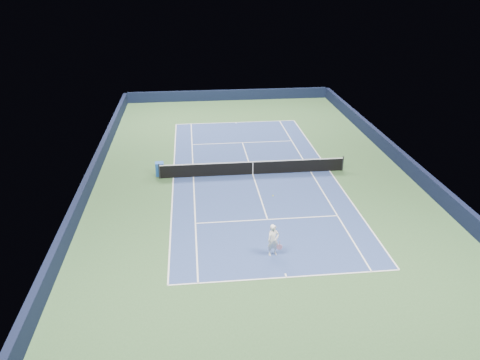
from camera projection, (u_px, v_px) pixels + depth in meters
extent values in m
plane|color=#2F502B|center=(253.00, 174.00, 32.51)|extent=(40.00, 40.00, 0.00)
cube|color=black|center=(228.00, 95.00, 50.18)|extent=(22.00, 0.35, 1.10)
cube|color=black|center=(403.00, 161.00, 33.34)|extent=(0.35, 40.00, 1.10)
cube|color=black|center=(92.00, 174.00, 31.22)|extent=(0.35, 40.00, 1.10)
cube|color=navy|center=(253.00, 174.00, 32.51)|extent=(10.97, 23.77, 0.01)
cube|color=white|center=(236.00, 122.00, 43.24)|extent=(10.97, 0.08, 0.00)
cube|color=white|center=(286.00, 277.00, 21.77)|extent=(10.97, 0.08, 0.00)
cube|color=white|center=(330.00, 171.00, 33.04)|extent=(0.08, 23.77, 0.00)
cube|color=white|center=(173.00, 178.00, 31.97)|extent=(0.08, 23.77, 0.00)
cube|color=white|center=(311.00, 172.00, 32.91)|extent=(0.08, 23.77, 0.00)
cube|color=white|center=(193.00, 177.00, 32.10)|extent=(0.08, 23.77, 0.00)
cube|color=white|center=(242.00, 143.00, 38.29)|extent=(8.23, 0.08, 0.00)
cube|color=white|center=(268.00, 219.00, 26.73)|extent=(8.23, 0.08, 0.00)
cube|color=white|center=(253.00, 174.00, 32.51)|extent=(0.08, 12.80, 0.00)
cube|color=white|center=(236.00, 123.00, 43.10)|extent=(0.08, 0.30, 0.00)
cube|color=white|center=(286.00, 275.00, 21.91)|extent=(0.08, 0.30, 0.00)
cylinder|color=black|center=(159.00, 171.00, 31.66)|extent=(0.10, 0.10, 1.07)
cylinder|color=black|center=(343.00, 163.00, 32.91)|extent=(0.10, 0.10, 1.07)
cube|color=black|center=(253.00, 168.00, 32.32)|extent=(12.80, 0.03, 0.91)
cube|color=white|center=(253.00, 162.00, 32.12)|extent=(12.80, 0.04, 0.06)
cube|color=white|center=(253.00, 168.00, 32.32)|extent=(0.05, 0.04, 0.91)
cube|color=#1B4CA6|center=(160.00, 169.00, 32.17)|extent=(0.61, 0.56, 0.95)
cube|color=white|center=(164.00, 169.00, 32.21)|extent=(0.09, 0.42, 0.42)
imported|color=white|center=(273.00, 240.00, 23.14)|extent=(0.70, 0.56, 1.69)
cylinder|color=#C9829D|center=(280.00, 243.00, 23.19)|extent=(0.03, 0.03, 0.28)
cylinder|color=black|center=(280.00, 247.00, 23.29)|extent=(0.28, 0.02, 0.28)
cylinder|color=pink|center=(280.00, 247.00, 23.29)|extent=(0.30, 0.03, 0.30)
sphere|color=#B3C329|center=(273.00, 196.00, 23.23)|extent=(0.07, 0.07, 0.07)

